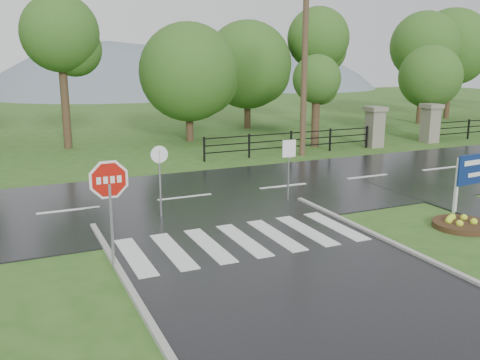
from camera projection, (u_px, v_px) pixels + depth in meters
name	position (u px, v px, depth m)	size (l,w,h in m)	color
ground	(352.00, 323.00, 10.22)	(120.00, 120.00, 0.00)	#305A1E
main_road	(185.00, 198.00, 19.09)	(90.00, 8.00, 0.04)	black
crosswalk	(243.00, 240.00, 14.64)	(6.50, 2.80, 0.02)	silver
pillar_west	(375.00, 126.00, 29.35)	(1.00, 1.00, 2.24)	gray
pillar_east	(430.00, 122.00, 30.95)	(1.00, 1.00, 2.24)	gray
fence_west	(291.00, 140.00, 27.35)	(9.58, 0.08, 1.20)	black
hills	(83.00, 209.00, 72.84)	(102.00, 48.00, 48.00)	slate
treeline	(126.00, 140.00, 31.91)	(83.20, 5.20, 10.00)	#2A561A
stop_sign	(109.00, 190.00, 12.40)	(1.26, 0.06, 2.82)	#939399
estate_billboard	(480.00, 171.00, 17.46)	(2.17, 0.25, 1.90)	silver
flower_bed	(462.00, 224.00, 15.84)	(1.68, 1.68, 0.34)	#332111
reg_sign_small	(289.00, 158.00, 18.25)	(0.49, 0.07, 2.19)	#939399
reg_sign_round	(160.00, 173.00, 16.45)	(0.54, 0.07, 2.31)	#939399
utility_pole_east	(304.00, 66.00, 26.20)	(1.56, 0.29, 8.78)	#473523
entrance_tree_left	(317.00, 80.00, 28.96)	(2.63, 2.63, 5.03)	#3D2B1C
entrance_tree_right	(430.00, 77.00, 32.17)	(3.76, 3.76, 5.58)	#3D2B1C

